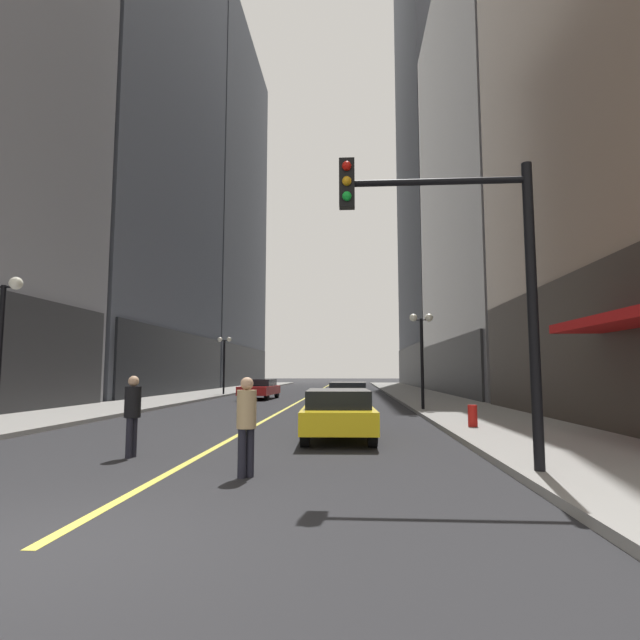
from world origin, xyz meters
name	(u,v)px	position (x,y,z in m)	size (l,w,h in m)	color
ground_plane	(312,395)	(0.00, 35.00, 0.00)	(200.00, 200.00, 0.00)	#262628
sidewalk_left	(210,393)	(-8.25, 35.00, 0.07)	(4.50, 78.00, 0.15)	gray
sidewalk_right	(416,394)	(8.25, 35.00, 0.07)	(4.50, 78.00, 0.15)	gray
lane_centre_stripe	(312,395)	(0.00, 35.00, 0.00)	(0.16, 70.00, 0.01)	#E5D64C
building_left_far	(205,208)	(-16.70, 60.00, 24.00)	(12.59, 26.00, 48.18)	#4C515B
building_right_mid	(534,176)	(17.82, 34.50, 17.40)	(14.85, 24.00, 34.93)	gray
building_right_far	(452,139)	(16.80, 60.00, 32.83)	(12.79, 26.00, 65.82)	#4C515B
car_yellow	(338,412)	(2.88, 8.76, 0.72)	(2.03, 4.74, 1.32)	yellow
car_grey	(349,395)	(3.08, 18.78, 0.72)	(1.96, 4.83, 1.32)	slate
car_red	(260,388)	(-2.89, 28.12, 0.72)	(2.14, 4.65, 1.32)	#B21919
pedestrian_in_black_coat	(133,410)	(-1.40, 5.45, 1.00)	(0.39, 0.39, 1.71)	black
pedestrian_in_tan_trench	(246,419)	(1.44, 3.62, 1.00)	(0.48, 0.48, 1.71)	black
traffic_light_near_right	(470,261)	(5.35, 3.74, 3.74)	(3.43, 0.35, 5.65)	black
street_lamp_left_near	(2,319)	(-6.40, 8.09, 3.26)	(1.06, 0.36, 4.43)	black
street_lamp_left_far	(224,353)	(-6.40, 32.23, 3.26)	(1.06, 0.36, 4.43)	black
street_lamp_right_mid	(422,339)	(6.40, 17.76, 3.26)	(1.06, 0.36, 4.43)	black
fire_hydrant_right	(473,418)	(6.90, 10.58, 0.40)	(0.28, 0.28, 0.80)	red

